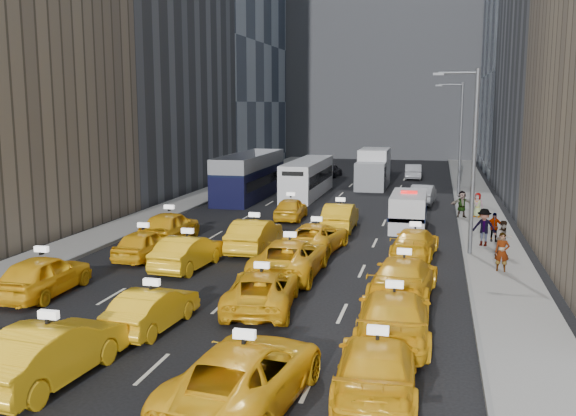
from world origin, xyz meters
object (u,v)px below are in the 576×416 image
at_px(nypd_van, 408,211).
at_px(city_bus, 308,178).
at_px(box_truck, 373,169).
at_px(taxi_1, 51,352).
at_px(taxi_3, 377,366).
at_px(taxi_2, 245,374).
at_px(pedestrian_0, 502,252).
at_px(double_decker, 250,176).

distance_m(nypd_van, city_bus, 14.95).
bearing_deg(box_truck, nypd_van, -85.89).
relative_size(taxi_1, city_bus, 0.45).
xyz_separation_m(taxi_1, taxi_3, (8.57, 1.23, -0.08)).
bearing_deg(taxi_2, taxi_1, 5.30).
bearing_deg(taxi_1, taxi_2, -175.70).
xyz_separation_m(taxi_3, pedestrian_0, (4.20, 12.92, 0.26)).
bearing_deg(taxi_2, pedestrian_0, -110.45).
height_order(taxi_3, double_decker, double_decker).
relative_size(nypd_van, double_decker, 0.46).
xyz_separation_m(taxi_2, double_decker, (-9.94, 33.96, 0.90)).
relative_size(taxi_1, taxi_2, 0.86).
xyz_separation_m(taxi_2, city_bus, (-5.74, 36.25, 0.61)).
xyz_separation_m(box_truck, pedestrian_0, (8.40, -28.36, -0.65)).
relative_size(taxi_2, box_truck, 0.76).
bearing_deg(city_bus, taxi_2, -82.32).
xyz_separation_m(city_bus, box_truck, (4.65, 6.39, 0.24)).
height_order(taxi_1, double_decker, double_decker).
bearing_deg(taxi_3, double_decker, -70.66).
bearing_deg(city_bus, pedestrian_0, -60.60).
height_order(nypd_van, double_decker, double_decker).
relative_size(taxi_1, pedestrian_0, 2.91).
relative_size(nypd_van, box_truck, 0.71).
bearing_deg(taxi_2, double_decker, -67.00).
height_order(city_bus, box_truck, box_truck).
bearing_deg(taxi_3, pedestrian_0, -110.48).
relative_size(taxi_1, box_truck, 0.65).
relative_size(taxi_3, box_truck, 0.67).
xyz_separation_m(taxi_2, box_truck, (-1.08, 42.63, 0.85)).
bearing_deg(nypd_van, box_truck, 97.13).
xyz_separation_m(taxi_2, pedestrian_0, (7.31, 14.28, 0.20)).
distance_m(city_bus, box_truck, 7.90).
bearing_deg(taxi_3, taxi_2, 21.04).
bearing_deg(city_bus, double_decker, -152.81).
xyz_separation_m(taxi_2, taxi_3, (3.12, 1.36, -0.06)).
height_order(taxi_3, box_truck, box_truck).
height_order(taxi_3, nypd_van, nypd_van).
bearing_deg(pedestrian_0, box_truck, 112.44).
relative_size(taxi_1, nypd_van, 0.92).
bearing_deg(box_truck, taxi_2, -96.42).
bearing_deg(box_truck, taxi_3, -92.07).
relative_size(taxi_2, nypd_van, 1.06).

